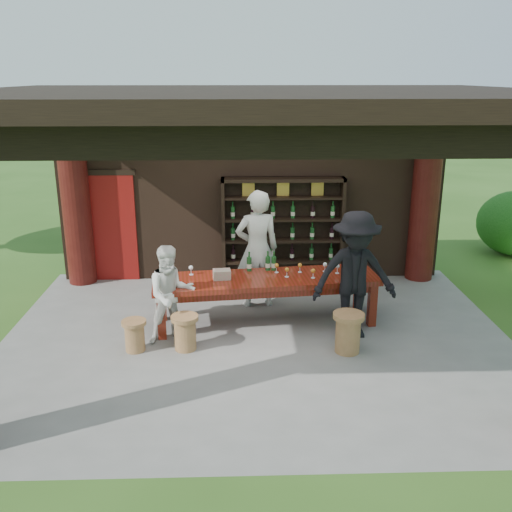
{
  "coord_description": "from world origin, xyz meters",
  "views": [
    {
      "loc": [
        -0.26,
        -7.52,
        3.68
      ],
      "look_at": [
        0.0,
        0.4,
        1.15
      ],
      "focal_mm": 40.0,
      "sensor_mm": 36.0,
      "label": 1
    }
  ],
  "objects_px": {
    "tasting_table": "(266,284)",
    "stool_far_left": "(135,335)",
    "guest_woman": "(171,294)",
    "stool_near_right": "(348,332)",
    "napkin_basket": "(222,274)",
    "host": "(257,249)",
    "guest_man": "(355,276)",
    "stool_near_left": "(185,332)",
    "wine_shelf": "(283,231)"
  },
  "relations": [
    {
      "from": "tasting_table",
      "to": "stool_far_left",
      "type": "bearing_deg",
      "value": -154.67
    },
    {
      "from": "tasting_table",
      "to": "guest_woman",
      "type": "xyz_separation_m",
      "value": [
        -1.37,
        -0.58,
        0.08
      ]
    },
    {
      "from": "tasting_table",
      "to": "stool_near_right",
      "type": "bearing_deg",
      "value": -43.07
    },
    {
      "from": "stool_near_right",
      "to": "napkin_basket",
      "type": "bearing_deg",
      "value": 151.31
    },
    {
      "from": "tasting_table",
      "to": "host",
      "type": "height_order",
      "value": "host"
    },
    {
      "from": "guest_man",
      "to": "tasting_table",
      "type": "bearing_deg",
      "value": 154.7
    },
    {
      "from": "stool_near_left",
      "to": "wine_shelf",
      "type": "bearing_deg",
      "value": 60.09
    },
    {
      "from": "guest_woman",
      "to": "host",
      "type": "bearing_deg",
      "value": 26.33
    },
    {
      "from": "napkin_basket",
      "to": "guest_woman",
      "type": "bearing_deg",
      "value": -143.46
    },
    {
      "from": "stool_near_right",
      "to": "guest_woman",
      "type": "xyz_separation_m",
      "value": [
        -2.46,
        0.43,
        0.41
      ]
    },
    {
      "from": "napkin_basket",
      "to": "guest_man",
      "type": "bearing_deg",
      "value": -13.23
    },
    {
      "from": "stool_near_left",
      "to": "guest_man",
      "type": "bearing_deg",
      "value": 8.44
    },
    {
      "from": "wine_shelf",
      "to": "stool_near_right",
      "type": "height_order",
      "value": "wine_shelf"
    },
    {
      "from": "stool_near_left",
      "to": "guest_man",
      "type": "xyz_separation_m",
      "value": [
        2.41,
        0.36,
        0.67
      ]
    },
    {
      "from": "wine_shelf",
      "to": "stool_near_left",
      "type": "bearing_deg",
      "value": -119.91
    },
    {
      "from": "host",
      "to": "napkin_basket",
      "type": "relative_size",
      "value": 7.49
    },
    {
      "from": "stool_near_right",
      "to": "stool_far_left",
      "type": "relative_size",
      "value": 1.26
    },
    {
      "from": "stool_far_left",
      "to": "guest_man",
      "type": "relative_size",
      "value": 0.24
    },
    {
      "from": "stool_far_left",
      "to": "host",
      "type": "bearing_deg",
      "value": 42.34
    },
    {
      "from": "wine_shelf",
      "to": "stool_near_left",
      "type": "relative_size",
      "value": 4.37
    },
    {
      "from": "host",
      "to": "wine_shelf",
      "type": "bearing_deg",
      "value": -123.7
    },
    {
      "from": "stool_near_left",
      "to": "host",
      "type": "distance_m",
      "value": 2.03
    },
    {
      "from": "wine_shelf",
      "to": "guest_man",
      "type": "xyz_separation_m",
      "value": [
        0.85,
        -2.35,
        -0.04
      ]
    },
    {
      "from": "stool_near_left",
      "to": "stool_far_left",
      "type": "height_order",
      "value": "stool_near_left"
    },
    {
      "from": "tasting_table",
      "to": "stool_near_right",
      "type": "relative_size",
      "value": 6.1
    },
    {
      "from": "wine_shelf",
      "to": "stool_near_right",
      "type": "xyz_separation_m",
      "value": [
        0.69,
        -2.86,
        -0.67
      ]
    },
    {
      "from": "tasting_table",
      "to": "guest_man",
      "type": "bearing_deg",
      "value": -22.04
    },
    {
      "from": "wine_shelf",
      "to": "tasting_table",
      "type": "bearing_deg",
      "value": -101.94
    },
    {
      "from": "host",
      "to": "napkin_basket",
      "type": "bearing_deg",
      "value": 44.36
    },
    {
      "from": "stool_near_left",
      "to": "guest_woman",
      "type": "bearing_deg",
      "value": 126.06
    },
    {
      "from": "tasting_table",
      "to": "napkin_basket",
      "type": "relative_size",
      "value": 13.4
    },
    {
      "from": "host",
      "to": "stool_near_left",
      "type": "bearing_deg",
      "value": 46.33
    },
    {
      "from": "stool_far_left",
      "to": "stool_near_right",
      "type": "bearing_deg",
      "value": -2.5
    },
    {
      "from": "stool_near_left",
      "to": "stool_far_left",
      "type": "relative_size",
      "value": 1.12
    },
    {
      "from": "stool_near_right",
      "to": "napkin_basket",
      "type": "height_order",
      "value": "napkin_basket"
    },
    {
      "from": "stool_far_left",
      "to": "guest_woman",
      "type": "relative_size",
      "value": 0.32
    },
    {
      "from": "wine_shelf",
      "to": "stool_far_left",
      "type": "xyz_separation_m",
      "value": [
        -2.26,
        -2.73,
        -0.74
      ]
    },
    {
      "from": "tasting_table",
      "to": "host",
      "type": "xyz_separation_m",
      "value": [
        -0.11,
        0.72,
        0.34
      ]
    },
    {
      "from": "wine_shelf",
      "to": "host",
      "type": "distance_m",
      "value": 1.24
    },
    {
      "from": "host",
      "to": "napkin_basket",
      "type": "xyz_separation_m",
      "value": [
        -0.56,
        -0.77,
        -0.15
      ]
    },
    {
      "from": "tasting_table",
      "to": "guest_woman",
      "type": "bearing_deg",
      "value": -157.15
    },
    {
      "from": "stool_near_left",
      "to": "guest_man",
      "type": "relative_size",
      "value": 0.27
    },
    {
      "from": "tasting_table",
      "to": "guest_man",
      "type": "height_order",
      "value": "guest_man"
    },
    {
      "from": "host",
      "to": "guest_man",
      "type": "height_order",
      "value": "host"
    },
    {
      "from": "stool_near_left",
      "to": "napkin_basket",
      "type": "height_order",
      "value": "napkin_basket"
    },
    {
      "from": "host",
      "to": "guest_woman",
      "type": "relative_size",
      "value": 1.36
    },
    {
      "from": "wine_shelf",
      "to": "napkin_basket",
      "type": "distance_m",
      "value": 2.18
    },
    {
      "from": "wine_shelf",
      "to": "stool_near_right",
      "type": "distance_m",
      "value": 3.02
    },
    {
      "from": "tasting_table",
      "to": "napkin_basket",
      "type": "height_order",
      "value": "napkin_basket"
    },
    {
      "from": "stool_far_left",
      "to": "guest_man",
      "type": "distance_m",
      "value": 3.21
    }
  ]
}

